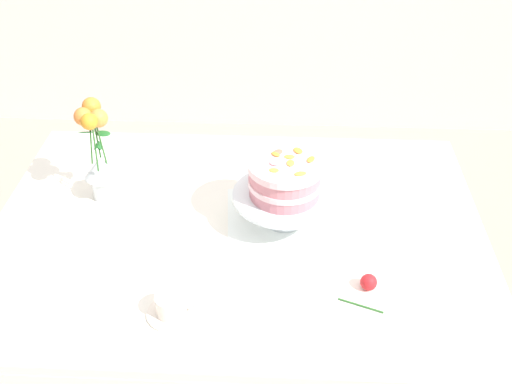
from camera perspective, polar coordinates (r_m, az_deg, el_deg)
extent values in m
cube|color=white|center=(1.71, -1.76, -3.78)|extent=(1.40, 1.00, 0.03)
cylinder|color=brown|center=(2.37, -15.53, -3.76)|extent=(0.06, 0.06, 0.71)
cylinder|color=brown|center=(2.31, 14.27, -4.73)|extent=(0.06, 0.06, 0.71)
cube|color=white|center=(1.73, 2.63, -2.77)|extent=(0.35, 0.35, 0.00)
cylinder|color=silver|center=(1.72, 2.63, -2.61)|extent=(0.11, 0.11, 0.01)
cylinder|color=silver|center=(1.70, 2.67, -1.49)|extent=(0.03, 0.03, 0.07)
cylinder|color=silver|center=(1.67, 2.71, -0.31)|extent=(0.29, 0.29, 0.01)
cylinder|color=#CC7A84|center=(1.66, 2.74, 0.32)|extent=(0.20, 0.20, 0.03)
cylinder|color=beige|center=(1.64, 2.76, 1.04)|extent=(0.20, 0.20, 0.02)
cylinder|color=#CC7A84|center=(1.63, 2.79, 1.77)|extent=(0.20, 0.20, 0.03)
cylinder|color=beige|center=(1.61, 2.82, 2.57)|extent=(0.21, 0.21, 0.02)
ellipsoid|color=orange|center=(1.63, 1.88, 3.61)|extent=(0.03, 0.03, 0.01)
ellipsoid|color=yellow|center=(1.57, 1.72, 2.10)|extent=(0.03, 0.02, 0.00)
ellipsoid|color=orange|center=(1.62, 5.24, 3.12)|extent=(0.03, 0.04, 0.01)
ellipsoid|color=#E56B51|center=(1.64, 2.09, 3.83)|extent=(0.04, 0.04, 0.00)
ellipsoid|color=yellow|center=(1.56, 4.25, 1.76)|extent=(0.04, 0.03, 0.01)
ellipsoid|color=orange|center=(1.65, 4.02, 3.96)|extent=(0.04, 0.04, 0.01)
ellipsoid|color=yellow|center=(1.62, 3.21, 3.38)|extent=(0.03, 0.02, 0.01)
ellipsoid|color=pink|center=(1.59, 1.87, 2.81)|extent=(0.04, 0.03, 0.01)
ellipsoid|color=yellow|center=(1.60, 3.31, 2.78)|extent=(0.02, 0.03, 0.01)
cylinder|color=silver|center=(1.85, -14.16, 0.56)|extent=(0.08, 0.08, 0.08)
cone|color=silver|center=(1.81, -14.49, 2.36)|extent=(0.11, 0.11, 0.06)
cylinder|color=#2D6028|center=(1.76, -14.56, 4.69)|extent=(0.02, 0.01, 0.15)
sphere|color=orange|center=(1.72, -14.75, 6.81)|extent=(0.05, 0.05, 0.05)
ellipsoid|color=#236B2D|center=(1.75, -14.35, 5.41)|extent=(0.05, 0.02, 0.01)
cylinder|color=#2D6028|center=(1.78, -14.96, 5.30)|extent=(0.01, 0.03, 0.17)
sphere|color=orange|center=(1.75, -15.40, 7.85)|extent=(0.05, 0.05, 0.05)
ellipsoid|color=#236B2D|center=(1.81, -14.69, 4.28)|extent=(0.03, 0.05, 0.01)
cylinder|color=#2D6028|center=(1.77, -15.44, 4.74)|extent=(0.02, 0.01, 0.16)
sphere|color=orange|center=(1.73, -16.13, 6.92)|extent=(0.05, 0.05, 0.05)
ellipsoid|color=#236B2D|center=(1.75, -15.91, 5.47)|extent=(0.05, 0.02, 0.01)
cylinder|color=#2D6028|center=(1.74, -15.09, 4.40)|extent=(0.01, 0.03, 0.16)
sphere|color=orange|center=(1.69, -15.60, 6.47)|extent=(0.05, 0.05, 0.05)
ellipsoid|color=#236B2D|center=(1.75, -14.91, 4.31)|extent=(0.02, 0.05, 0.02)
cylinder|color=silver|center=(1.48, -8.01, -11.34)|extent=(0.12, 0.12, 0.01)
cylinder|color=silver|center=(1.46, -8.11, -10.54)|extent=(0.07, 0.07, 0.05)
torus|color=silver|center=(1.45, -6.28, -10.57)|extent=(0.03, 0.01, 0.03)
cylinder|color=#2D6028|center=(1.51, 9.93, -10.60)|extent=(0.11, 0.04, 0.01)
sphere|color=red|center=(1.54, 10.67, -8.43)|extent=(0.04, 0.04, 0.04)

